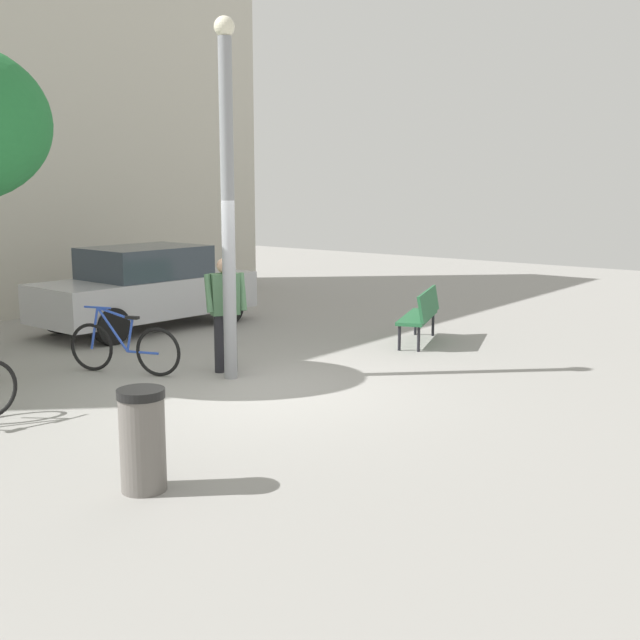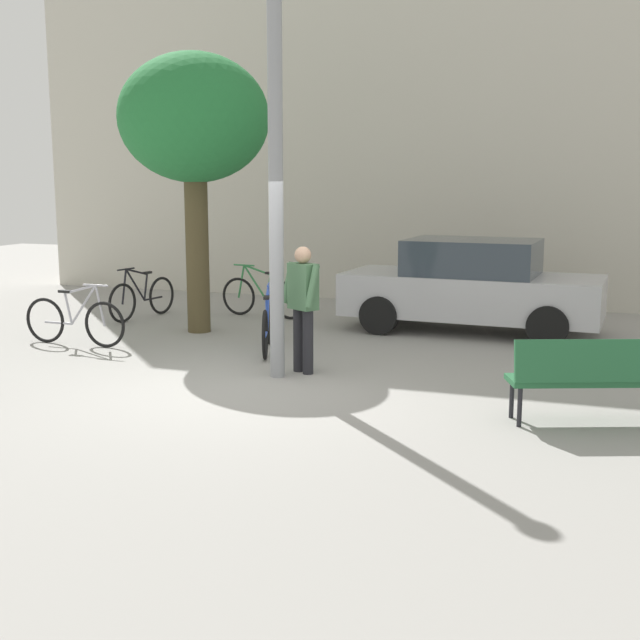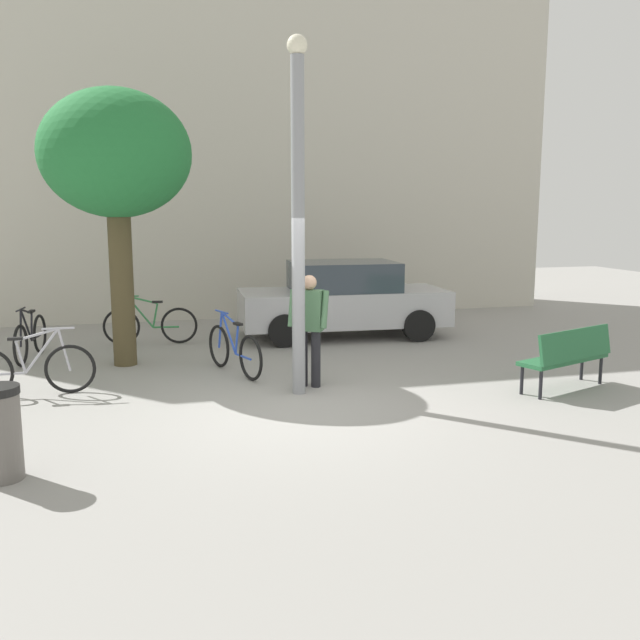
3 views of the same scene
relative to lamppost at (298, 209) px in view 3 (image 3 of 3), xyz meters
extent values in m
plane|color=gray|center=(-0.22, -0.69, -2.62)|extent=(36.00, 36.00, 0.00)
cube|color=beige|center=(-0.22, 7.92, 1.91)|extent=(16.72, 2.00, 9.06)
cylinder|color=gray|center=(0.00, 0.00, -0.29)|extent=(0.19, 0.19, 4.65)
sphere|color=#F2EACC|center=(0.00, 0.00, 2.15)|extent=(0.28, 0.28, 0.28)
cylinder|color=#232328|center=(0.32, 0.27, -2.19)|extent=(0.14, 0.14, 0.85)
cylinder|color=#232328|center=(0.15, 0.37, -2.19)|extent=(0.14, 0.14, 0.85)
cube|color=#47704C|center=(0.24, 0.32, -1.47)|extent=(0.46, 0.39, 0.60)
sphere|color=tan|center=(0.24, 0.32, -1.06)|extent=(0.22, 0.22, 0.22)
cylinder|color=#47704C|center=(0.43, 0.15, -1.44)|extent=(0.19, 0.24, 0.55)
cylinder|color=#47704C|center=(0.00, 0.41, -1.44)|extent=(0.19, 0.24, 0.55)
cube|color=#236038|center=(3.80, -0.77, -2.17)|extent=(1.65, 0.98, 0.06)
cube|color=#236038|center=(3.86, -0.95, -1.92)|extent=(1.54, 0.68, 0.44)
cylinder|color=black|center=(3.07, -0.88, -2.41)|extent=(0.05, 0.05, 0.42)
cylinder|color=black|center=(4.41, -0.37, -2.41)|extent=(0.05, 0.05, 0.42)
cylinder|color=black|center=(3.18, -1.18, -2.41)|extent=(0.05, 0.05, 0.42)
cylinder|color=black|center=(4.53, -0.67, -2.41)|extent=(0.05, 0.05, 0.42)
cylinder|color=#4C4228|center=(-2.45, 2.50, -1.29)|extent=(0.38, 0.38, 2.65)
ellipsoid|color=#247336|center=(-2.45, 2.50, 0.89)|extent=(2.43, 2.43, 2.07)
torus|color=black|center=(-4.13, 2.81, -2.26)|extent=(0.15, 0.71, 0.71)
torus|color=black|center=(-3.97, 3.89, -2.26)|extent=(0.15, 0.71, 0.71)
cylinder|color=black|center=(-4.08, 3.17, -1.98)|extent=(0.11, 0.50, 0.64)
cylinder|color=black|center=(-4.07, 3.22, -1.74)|extent=(0.12, 0.58, 0.18)
cylinder|color=black|center=(-4.04, 3.45, -2.05)|extent=(0.06, 0.14, 0.48)
cylinder|color=black|center=(-4.01, 3.65, -2.29)|extent=(0.11, 0.50, 0.04)
cylinder|color=black|center=(-4.12, 2.87, -1.98)|extent=(0.06, 0.17, 0.63)
cube|color=black|center=(-4.03, 3.50, -1.79)|extent=(0.11, 0.21, 0.04)
cylinder|color=black|center=(-4.11, 2.94, -1.67)|extent=(0.09, 0.44, 0.03)
torus|color=black|center=(-2.54, 4.27, -2.26)|extent=(0.71, 0.14, 0.71)
torus|color=black|center=(-1.45, 4.13, -2.26)|extent=(0.71, 0.14, 0.71)
cylinder|color=#338447|center=(-2.18, 4.23, -1.98)|extent=(0.50, 0.10, 0.64)
cylinder|color=#338447|center=(-2.13, 4.22, -1.74)|extent=(0.58, 0.11, 0.18)
cylinder|color=#338447|center=(-1.90, 4.19, -2.05)|extent=(0.14, 0.05, 0.48)
cylinder|color=#338447|center=(-1.70, 4.16, -2.29)|extent=(0.50, 0.10, 0.04)
cylinder|color=#338447|center=(-2.48, 4.27, -1.98)|extent=(0.17, 0.06, 0.63)
cube|color=black|center=(-1.85, 4.18, -1.79)|extent=(0.21, 0.11, 0.04)
cylinder|color=#338447|center=(-2.41, 4.26, -1.67)|extent=(0.44, 0.09, 0.03)
torus|color=black|center=(-3.17, 0.84, -2.26)|extent=(0.71, 0.06, 0.71)
cylinder|color=#ADADB7|center=(-3.54, 0.85, -1.98)|extent=(0.50, 0.05, 0.64)
cylinder|color=#ADADB7|center=(-3.59, 0.85, -1.74)|extent=(0.58, 0.05, 0.18)
cylinder|color=#ADADB7|center=(-3.82, 0.85, -2.05)|extent=(0.14, 0.04, 0.48)
cylinder|color=#ADADB7|center=(-4.02, 0.86, -2.29)|extent=(0.50, 0.05, 0.04)
cylinder|color=#ADADB7|center=(-3.24, 0.84, -1.98)|extent=(0.17, 0.04, 0.63)
cube|color=black|center=(-3.87, 0.85, -1.79)|extent=(0.20, 0.08, 0.04)
cylinder|color=#ADADB7|center=(-3.30, 0.84, -1.67)|extent=(0.44, 0.04, 0.03)
torus|color=black|center=(-0.92, 1.93, -2.26)|extent=(0.28, 0.69, 0.71)
torus|color=black|center=(-0.56, 0.89, -2.26)|extent=(0.28, 0.69, 0.71)
cylinder|color=blue|center=(-0.80, 1.59, -1.98)|extent=(0.20, 0.48, 0.64)
cylinder|color=blue|center=(-0.78, 1.54, -1.74)|extent=(0.23, 0.56, 0.18)
cylinder|color=blue|center=(-0.71, 1.32, -2.05)|extent=(0.08, 0.14, 0.48)
cylinder|color=blue|center=(-0.64, 1.13, -2.29)|extent=(0.20, 0.48, 0.04)
cylinder|color=blue|center=(-0.90, 1.87, -1.98)|extent=(0.09, 0.17, 0.63)
cube|color=black|center=(-0.69, 1.27, -1.79)|extent=(0.14, 0.22, 0.04)
cylinder|color=blue|center=(-0.88, 1.81, -1.67)|extent=(0.18, 0.42, 0.03)
cube|color=#B7B7BC|center=(1.86, 4.00, -2.00)|extent=(4.28, 1.92, 0.70)
cube|color=#333D47|center=(1.86, 4.00, -1.37)|extent=(2.18, 1.67, 0.60)
cylinder|color=black|center=(3.25, 4.73, -2.30)|extent=(0.65, 0.25, 0.64)
cylinder|color=black|center=(3.17, 3.13, -2.30)|extent=(0.65, 0.25, 0.64)
cylinder|color=black|center=(0.55, 4.87, -2.30)|extent=(0.65, 0.25, 0.64)
cylinder|color=black|center=(0.47, 3.27, -2.30)|extent=(0.65, 0.25, 0.64)
cylinder|color=#66605B|center=(-3.53, -2.32, -2.19)|extent=(0.41, 0.41, 0.86)
camera|label=1|loc=(-8.06, -7.85, 0.15)|focal=45.43mm
camera|label=2|loc=(3.90, -9.46, -0.10)|focal=45.43mm
camera|label=3|loc=(-2.13, -9.27, 0.03)|focal=38.25mm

